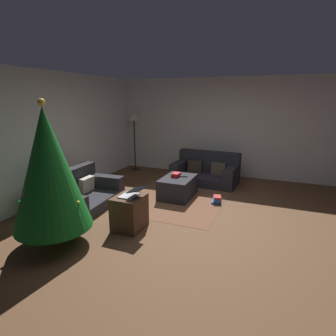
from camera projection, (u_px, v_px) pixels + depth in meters
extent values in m
plane|color=brown|center=(195.00, 220.00, 4.81)|extent=(6.40, 6.40, 0.00)
cube|color=silver|center=(50.00, 136.00, 5.64)|extent=(6.40, 0.12, 2.60)
cube|color=silver|center=(230.00, 128.00, 7.31)|extent=(0.12, 6.40, 2.60)
cube|color=#26262B|center=(85.00, 202.00, 5.34)|extent=(1.59, 1.04, 0.20)
cube|color=#26262B|center=(68.00, 183.00, 5.36)|extent=(1.55, 0.34, 0.52)
cube|color=#26262B|center=(102.00, 181.00, 5.88)|extent=(0.30, 0.96, 0.27)
cube|color=#26262B|center=(61.00, 202.00, 4.69)|extent=(0.30, 0.96, 0.27)
cube|color=#BCB299|center=(87.00, 184.00, 5.61)|extent=(0.36, 0.15, 0.31)
cube|color=#716B5B|center=(67.00, 194.00, 5.04)|extent=(0.37, 0.18, 0.31)
cube|color=#26262B|center=(205.00, 179.00, 6.86)|extent=(0.98, 1.62, 0.23)
cube|color=#26262B|center=(209.00, 161.00, 7.05)|extent=(0.34, 1.58, 0.53)
cube|color=#26262B|center=(232.00, 172.00, 6.52)|extent=(0.89, 0.29, 0.27)
cube|color=#26262B|center=(180.00, 166.00, 7.08)|extent=(0.89, 0.29, 0.27)
cube|color=brown|center=(219.00, 169.00, 6.77)|extent=(0.17, 0.37, 0.30)
cube|color=#372D24|center=(195.00, 166.00, 7.03)|extent=(0.17, 0.37, 0.31)
cube|color=#26262B|center=(178.00, 187.00, 5.88)|extent=(0.91, 0.62, 0.43)
cube|color=red|center=(176.00, 175.00, 5.88)|extent=(0.22, 0.15, 0.08)
cube|color=black|center=(184.00, 176.00, 5.87)|extent=(0.10, 0.17, 0.02)
cylinder|color=brown|center=(56.00, 235.00, 3.97)|extent=(0.10, 0.10, 0.28)
cone|color=#14671E|center=(49.00, 169.00, 3.73)|extent=(1.07, 1.07, 1.69)
sphere|color=#CC33BF|center=(24.00, 195.00, 3.59)|extent=(0.06, 0.06, 0.06)
sphere|color=yellow|center=(78.00, 203.00, 3.75)|extent=(0.05, 0.05, 0.05)
sphere|color=green|center=(21.00, 203.00, 3.77)|extent=(0.07, 0.07, 0.07)
sphere|color=green|center=(46.00, 188.00, 4.13)|extent=(0.07, 0.07, 0.07)
sphere|color=#CC33BF|center=(50.00, 176.00, 4.05)|extent=(0.07, 0.07, 0.07)
sphere|color=yellow|center=(74.00, 190.00, 3.81)|extent=(0.06, 0.06, 0.06)
sphere|color=#CC33BF|center=(80.00, 207.00, 3.88)|extent=(0.08, 0.08, 0.08)
sphere|color=#F2D84C|center=(41.00, 102.00, 3.51)|extent=(0.10, 0.10, 0.10)
cube|color=#4C3323|center=(129.00, 212.00, 4.43)|extent=(0.52, 0.44, 0.55)
cube|color=silver|center=(129.00, 196.00, 4.36)|extent=(0.30, 0.24, 0.02)
cube|color=black|center=(137.00, 189.00, 4.27)|extent=(0.30, 0.24, 0.07)
cube|color=#2D5193|center=(217.00, 201.00, 5.61)|extent=(0.31, 0.23, 0.04)
cube|color=#2D5193|center=(217.00, 199.00, 5.58)|extent=(0.32, 0.22, 0.05)
cube|color=#B7332D|center=(217.00, 197.00, 5.55)|extent=(0.24, 0.20, 0.05)
cylinder|color=black|center=(135.00, 169.00, 8.21)|extent=(0.28, 0.28, 0.02)
cylinder|color=black|center=(135.00, 145.00, 8.03)|extent=(0.04, 0.04, 1.45)
cone|color=beige|center=(134.00, 116.00, 7.82)|extent=(0.36, 0.36, 0.24)
cube|color=brown|center=(178.00, 196.00, 5.93)|extent=(2.60, 2.00, 0.01)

